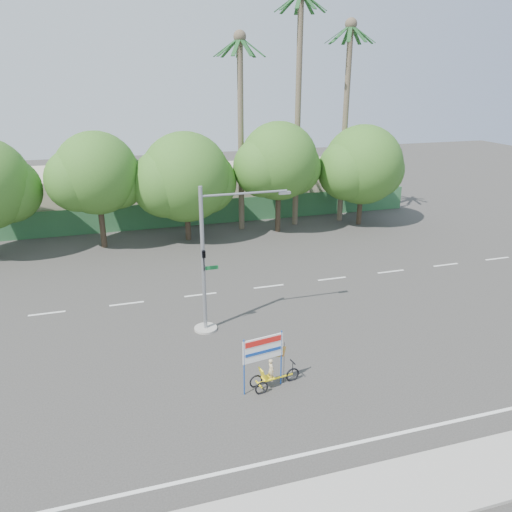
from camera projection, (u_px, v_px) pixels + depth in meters
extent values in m
plane|color=#33302D|center=(282.00, 365.00, 21.11)|extent=(120.00, 120.00, 0.00)
cube|color=gray|center=(370.00, 500.00, 14.35)|extent=(50.00, 2.40, 0.12)
cube|color=#336B3D|center=(193.00, 213.00, 40.09)|extent=(38.00, 0.08, 2.00)
cube|color=#BDAF96|center=(63.00, 197.00, 41.09)|extent=(12.00, 8.00, 4.00)
cube|color=#BDAF96|center=(270.00, 186.00, 46.02)|extent=(14.00, 8.00, 3.60)
sphere|color=#305F1C|center=(8.00, 190.00, 32.63)|extent=(4.32, 4.32, 4.32)
cylinder|color=#473828|center=(102.00, 222.00, 34.76)|extent=(0.40, 0.40, 3.74)
sphere|color=#305F1C|center=(97.00, 173.00, 33.58)|extent=(5.60, 5.60, 5.60)
sphere|color=#305F1C|center=(117.00, 180.00, 34.40)|extent=(4.03, 4.03, 4.03)
sphere|color=#305F1C|center=(77.00, 180.00, 33.14)|extent=(4.26, 4.26, 4.26)
cylinder|color=#473828|center=(188.00, 218.00, 36.45)|extent=(0.40, 0.40, 3.30)
sphere|color=#305F1C|center=(186.00, 177.00, 35.42)|extent=(6.40, 6.40, 6.40)
sphere|color=#305F1C|center=(205.00, 182.00, 36.25)|extent=(4.61, 4.61, 4.61)
sphere|color=#305F1C|center=(166.00, 183.00, 34.91)|extent=(4.86, 4.86, 4.86)
cylinder|color=#473828|center=(278.00, 207.00, 38.24)|extent=(0.40, 0.40, 3.87)
sphere|color=#305F1C|center=(279.00, 161.00, 37.02)|extent=(5.80, 5.80, 5.80)
sphere|color=#305F1C|center=(294.00, 168.00, 37.86)|extent=(4.18, 4.18, 4.18)
sphere|color=#305F1C|center=(263.00, 167.00, 36.57)|extent=(4.41, 4.41, 4.41)
cylinder|color=#473828|center=(360.00, 203.00, 40.21)|extent=(0.40, 0.40, 3.43)
sphere|color=#305F1C|center=(363.00, 165.00, 39.13)|extent=(6.20, 6.20, 6.20)
sphere|color=#305F1C|center=(376.00, 170.00, 39.96)|extent=(4.46, 4.46, 4.46)
sphere|color=#305F1C|center=(348.00, 170.00, 38.63)|extent=(4.71, 4.71, 4.71)
cylinder|color=#70604C|center=(298.00, 116.00, 37.86)|extent=(0.44, 0.44, 17.00)
cube|color=#1C4C21|center=(313.00, 2.00, 35.41)|extent=(1.91, 0.28, 1.36)
cube|color=#1C4C21|center=(307.00, 3.00, 35.89)|extent=(1.65, 1.44, 1.36)
cube|color=#1C4C21|center=(298.00, 3.00, 36.03)|extent=(0.61, 1.93, 1.36)
cube|color=#1C4C21|center=(291.00, 3.00, 35.76)|extent=(1.20, 1.80, 1.36)
cube|color=#1C4C21|center=(288.00, 2.00, 35.20)|extent=(1.89, 0.92, 1.36)
cube|color=#1C4C21|center=(291.00, 0.00, 34.62)|extent=(1.89, 0.92, 1.36)
cube|color=#1C4C21|center=(299.00, 0.00, 34.29)|extent=(1.20, 1.80, 1.36)
cube|color=#1C4C21|center=(308.00, 0.00, 34.36)|extent=(0.61, 1.93, 1.36)
cube|color=#1C4C21|center=(314.00, 1.00, 34.80)|extent=(1.65, 1.44, 1.36)
cylinder|color=#70604C|center=(345.00, 128.00, 39.29)|extent=(0.44, 0.44, 15.00)
sphere|color=#70604C|center=(351.00, 24.00, 36.69)|extent=(0.90, 0.90, 0.90)
cube|color=#1C4C21|center=(362.00, 34.00, 37.18)|extent=(1.91, 0.28, 1.36)
cube|color=#1C4C21|center=(355.00, 34.00, 37.66)|extent=(1.65, 1.44, 1.36)
cube|color=#1C4C21|center=(347.00, 35.00, 37.80)|extent=(0.61, 1.93, 1.36)
cube|color=#1C4C21|center=(340.00, 34.00, 37.53)|extent=(1.20, 1.80, 1.36)
cube|color=#1C4C21|center=(338.00, 34.00, 36.97)|extent=(1.89, 0.92, 1.36)
cube|color=#1C4C21|center=(342.00, 33.00, 36.39)|extent=(1.89, 0.92, 1.36)
cube|color=#1C4C21|center=(350.00, 33.00, 36.06)|extent=(1.20, 1.80, 1.36)
cube|color=#1C4C21|center=(358.00, 33.00, 36.13)|extent=(0.61, 1.93, 1.36)
cube|color=#1C4C21|center=(363.00, 33.00, 36.57)|extent=(1.65, 1.44, 1.36)
cylinder|color=#70604C|center=(241.00, 139.00, 37.17)|extent=(0.44, 0.44, 14.00)
sphere|color=#70604C|center=(240.00, 36.00, 34.75)|extent=(0.90, 0.90, 0.90)
cube|color=#1C4C21|center=(253.00, 47.00, 35.23)|extent=(1.91, 0.28, 1.36)
cube|color=#1C4C21|center=(247.00, 47.00, 35.71)|extent=(1.65, 1.44, 1.36)
cube|color=#1C4C21|center=(239.00, 47.00, 35.85)|extent=(0.61, 1.93, 1.36)
cube|color=#1C4C21|center=(231.00, 47.00, 35.58)|extent=(1.20, 1.80, 1.36)
cube|color=#1C4C21|center=(227.00, 47.00, 35.03)|extent=(1.89, 0.92, 1.36)
cube|color=#1C4C21|center=(229.00, 46.00, 34.45)|extent=(1.89, 0.92, 1.36)
cube|color=#1C4C21|center=(236.00, 46.00, 34.11)|extent=(1.20, 1.80, 1.36)
cube|color=#1C4C21|center=(246.00, 46.00, 34.18)|extent=(0.61, 1.93, 1.36)
cube|color=#1C4C21|center=(252.00, 46.00, 34.62)|extent=(1.65, 1.44, 1.36)
cylinder|color=gray|center=(206.00, 328.00, 24.02)|extent=(1.10, 1.10, 0.10)
cylinder|color=gray|center=(203.00, 261.00, 22.82)|extent=(0.18, 0.18, 7.00)
cylinder|color=gray|center=(245.00, 193.00, 22.31)|extent=(4.00, 0.10, 0.10)
cube|color=gray|center=(285.00, 193.00, 22.86)|extent=(0.55, 0.20, 0.12)
imported|color=black|center=(204.00, 261.00, 22.59)|extent=(0.16, 0.20, 1.00)
cube|color=#14662D|center=(211.00, 268.00, 23.04)|extent=(0.70, 0.04, 0.18)
torus|color=black|center=(292.00, 375.00, 19.95)|extent=(0.60, 0.16, 0.60)
torus|color=black|center=(256.00, 381.00, 19.55)|extent=(0.56, 0.15, 0.56)
torus|color=black|center=(262.00, 388.00, 19.13)|extent=(0.56, 0.15, 0.56)
cube|color=yellow|center=(276.00, 378.00, 19.62)|extent=(1.49, 0.29, 0.05)
cube|color=yellow|center=(259.00, 384.00, 19.34)|extent=(0.14, 0.53, 0.04)
cube|color=yellow|center=(268.00, 378.00, 19.44)|extent=(0.49, 0.44, 0.05)
cube|color=yellow|center=(262.00, 374.00, 19.26)|extent=(0.26, 0.40, 0.48)
cylinder|color=black|center=(293.00, 367.00, 19.83)|extent=(0.03, 0.03, 0.49)
cube|color=black|center=(293.00, 362.00, 19.74)|extent=(0.10, 0.40, 0.04)
imported|color=#CCB284|center=(271.00, 370.00, 19.38)|extent=(0.28, 0.38, 0.95)
cylinder|color=#1746AE|center=(244.00, 368.00, 18.77)|extent=(0.06, 0.06, 2.38)
cylinder|color=#1746AE|center=(281.00, 358.00, 19.41)|extent=(0.06, 0.06, 2.38)
cube|color=white|center=(263.00, 349.00, 18.88)|extent=(1.66, 0.31, 0.97)
cube|color=red|center=(263.00, 342.00, 18.74)|extent=(1.48, 0.25, 0.23)
cube|color=#1746AE|center=(263.00, 352.00, 18.89)|extent=(1.48, 0.25, 0.12)
cylinder|color=black|center=(284.00, 363.00, 19.56)|extent=(0.02, 0.02, 1.85)
cube|color=red|center=(277.00, 352.00, 19.23)|extent=(0.78, 0.14, 0.58)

